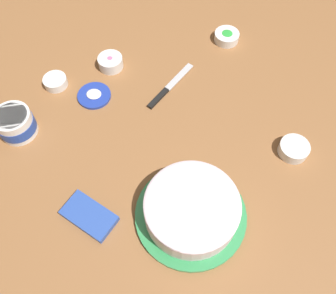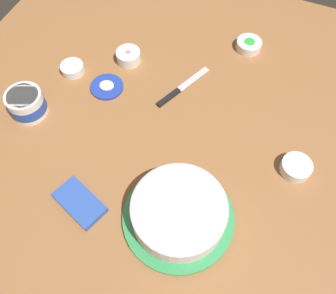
# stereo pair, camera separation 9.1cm
# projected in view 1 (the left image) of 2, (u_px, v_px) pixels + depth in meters

# --- Properties ---
(ground_plane) EXTENTS (1.54, 1.54, 0.00)m
(ground_plane) POSITION_uv_depth(u_px,v_px,m) (158.00, 124.00, 1.16)
(ground_plane) COLOR #936038
(frosted_cake) EXTENTS (0.31, 0.31, 0.10)m
(frosted_cake) POSITION_uv_depth(u_px,v_px,m) (191.00, 210.00, 0.96)
(frosted_cake) COLOR #339351
(frosted_cake) RESTS_ON ground_plane
(frosting_tub) EXTENTS (0.12, 0.12, 0.09)m
(frosting_tub) POSITION_uv_depth(u_px,v_px,m) (15.00, 123.00, 1.11)
(frosting_tub) COLOR white
(frosting_tub) RESTS_ON ground_plane
(frosting_tub_lid) EXTENTS (0.11, 0.11, 0.02)m
(frosting_tub_lid) POSITION_uv_depth(u_px,v_px,m) (94.00, 95.00, 1.21)
(frosting_tub_lid) COLOR #233DAD
(frosting_tub_lid) RESTS_ON ground_plane
(spreading_knife) EXTENTS (0.11, 0.22, 0.01)m
(spreading_knife) POSITION_uv_depth(u_px,v_px,m) (167.00, 89.00, 1.22)
(spreading_knife) COLOR silver
(spreading_knife) RESTS_ON ground_plane
(sprinkle_bowl_green) EXTENTS (0.09, 0.09, 0.03)m
(sprinkle_bowl_green) POSITION_uv_depth(u_px,v_px,m) (227.00, 36.00, 1.33)
(sprinkle_bowl_green) COLOR white
(sprinkle_bowl_green) RESTS_ON ground_plane
(sprinkle_bowl_orange) EXTENTS (0.08, 0.08, 0.03)m
(sprinkle_bowl_orange) POSITION_uv_depth(u_px,v_px,m) (55.00, 81.00, 1.23)
(sprinkle_bowl_orange) COLOR white
(sprinkle_bowl_orange) RESTS_ON ground_plane
(sprinkle_bowl_rainbow) EXTENTS (0.09, 0.09, 0.04)m
(sprinkle_bowl_rainbow) POSITION_uv_depth(u_px,v_px,m) (294.00, 149.00, 1.09)
(sprinkle_bowl_rainbow) COLOR white
(sprinkle_bowl_rainbow) RESTS_ON ground_plane
(sprinkle_bowl_pink) EXTENTS (0.09, 0.09, 0.04)m
(sprinkle_bowl_pink) POSITION_uv_depth(u_px,v_px,m) (110.00, 62.00, 1.26)
(sprinkle_bowl_pink) COLOR white
(sprinkle_bowl_pink) RESTS_ON ground_plane
(candy_box_lower) EXTENTS (0.17, 0.13, 0.02)m
(candy_box_lower) POSITION_uv_depth(u_px,v_px,m) (89.00, 216.00, 0.99)
(candy_box_lower) COLOR #2D51B2
(candy_box_lower) RESTS_ON ground_plane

